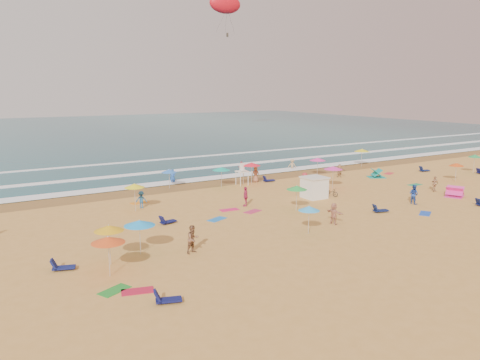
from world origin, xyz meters
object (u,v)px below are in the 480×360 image
cabana (314,188)px  parasail (225,4)px  bicycle (331,192)px  lifeguard_stand (242,176)px

cabana → parasail: parasail is taller
bicycle → lifeguard_stand: 10.49m
bicycle → cabana: bearing=148.5°
cabana → bicycle: 2.01m
lifeguard_stand → parasail: parasail is taller
cabana → lifeguard_stand: lifeguard_stand is taller
cabana → parasail: 74.95m
cabana → parasail: size_ratio=0.21×
lifeguard_stand → parasail: bearing=62.2°
lifeguard_stand → bicycle: bearing=-63.2°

